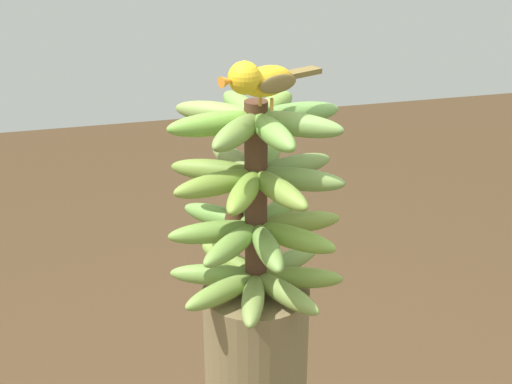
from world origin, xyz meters
The scene contains 2 objects.
banana_bunch centered at (0.00, 0.00, 1.18)m, with size 0.29×0.29×0.33m.
perched_bird centered at (0.00, -0.04, 1.39)m, with size 0.17×0.09×0.07m.
Camera 1 is at (-0.25, -0.98, 1.66)m, focal length 48.96 mm.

